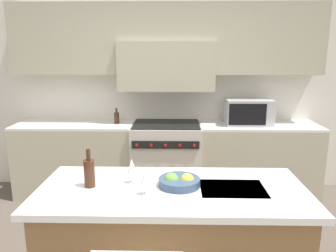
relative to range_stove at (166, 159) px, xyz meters
The scene contains 10 objects.
back_cabinetry 1.17m from the range_stove, 90.00° to the left, with size 10.00×0.46×2.70m.
back_counter 0.02m from the range_stove, 90.00° to the left, with size 3.82×0.62×0.94m.
range_stove is the anchor object (origin of this frame).
microwave 1.20m from the range_stove, ahead, with size 0.57×0.37×0.32m.
kitchen_island 1.93m from the range_stove, 87.19° to the right, with size 1.84×0.82×0.91m.
wine_bottle 2.05m from the range_stove, 103.90° to the right, with size 0.08×0.08×0.27m.
wine_glass_near 2.11m from the range_stove, 92.20° to the right, with size 0.07×0.07×0.18m.
wine_glass_far 1.94m from the range_stove, 95.95° to the right, with size 0.07×0.07×0.18m.
fruit_bowl 1.95m from the range_stove, 85.73° to the right, with size 0.29×0.29×0.10m.
oil_bottle_on_counter 0.83m from the range_stove, behind, with size 0.07×0.07×0.19m.
Camera 1 is at (0.11, -2.06, 1.82)m, focal length 35.00 mm.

